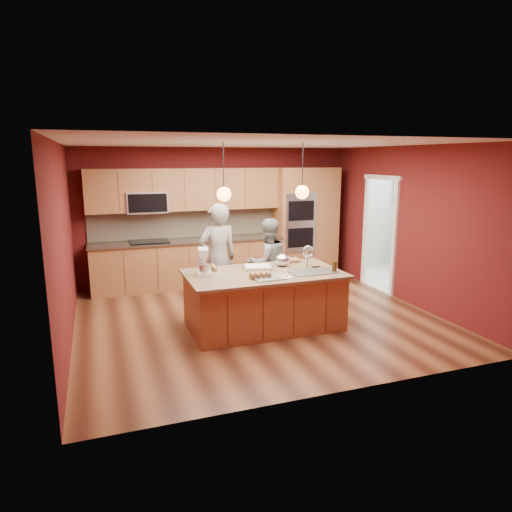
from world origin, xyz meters
name	(u,v)px	position (x,y,z in m)	size (l,w,h in m)	color
floor	(258,318)	(0.00, 0.00, 0.00)	(5.50, 5.50, 0.00)	#442113
ceiling	(258,143)	(0.00, 0.00, 2.70)	(5.50, 5.50, 0.00)	silver
wall_back	(217,215)	(0.00, 2.50, 1.35)	(5.50, 5.50, 0.00)	#551313
wall_front	(341,272)	(0.00, -2.50, 1.35)	(5.50, 5.50, 0.00)	#551313
wall_left	(64,245)	(-2.75, 0.00, 1.35)	(5.00, 5.00, 0.00)	#551313
wall_right	(408,226)	(2.75, 0.00, 1.35)	(5.00, 5.00, 0.00)	#551313
cabinet_run	(186,237)	(-0.68, 2.25, 0.98)	(3.74, 0.64, 2.30)	brown
oven_column	(305,223)	(1.85, 2.19, 1.15)	(1.30, 0.62, 2.30)	brown
doorway_trim	(379,236)	(2.73, 0.80, 1.05)	(0.08, 1.11, 2.20)	white
laundry_room	(438,185)	(4.35, 1.20, 1.95)	(2.60, 2.70, 2.70)	beige
pendant_left	(224,194)	(-0.64, -0.37, 2.00)	(0.20, 0.20, 0.80)	black
pendant_right	(302,192)	(0.55, -0.37, 2.00)	(0.20, 0.20, 0.80)	black
island	(265,299)	(-0.03, -0.38, 0.43)	(2.29, 1.28, 1.22)	brown
person_left	(218,259)	(-0.51, 0.52, 0.90)	(0.65, 0.43, 1.79)	black
person_right	(268,263)	(0.36, 0.52, 0.75)	(0.73, 0.57, 1.51)	gray
stand_mixer	(203,264)	(-0.92, -0.23, 1.01)	(0.24, 0.31, 0.39)	white
sheet_cake	(258,267)	(-0.05, -0.12, 0.86)	(0.50, 0.41, 0.05)	#B8B9BF
cooling_rack	(268,278)	(-0.11, -0.73, 0.85)	(0.43, 0.31, 0.02)	#AAADB2
mixing_bowl	(282,260)	(0.37, -0.09, 0.94)	(0.24, 0.24, 0.20)	silver
plate	(287,277)	(0.15, -0.77, 0.85)	(0.17, 0.17, 0.01)	white
tumbler	(334,266)	(0.96, -0.66, 0.92)	(0.08, 0.08, 0.15)	#35240C
phone	(316,267)	(0.83, -0.33, 0.85)	(0.13, 0.07, 0.01)	black
cupcakes_left	(208,268)	(-0.79, 0.01, 0.88)	(0.25, 0.25, 0.08)	tan
cupcakes_rack	(260,275)	(-0.22, -0.67, 0.90)	(0.32, 0.16, 0.07)	tan
cupcakes_right	(293,260)	(0.63, 0.10, 0.87)	(0.22, 0.22, 0.06)	tan
washer	(437,260)	(4.18, 0.84, 0.45)	(0.56, 0.57, 0.90)	white
dryer	(413,251)	(4.18, 1.60, 0.49)	(0.60, 0.62, 0.97)	white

